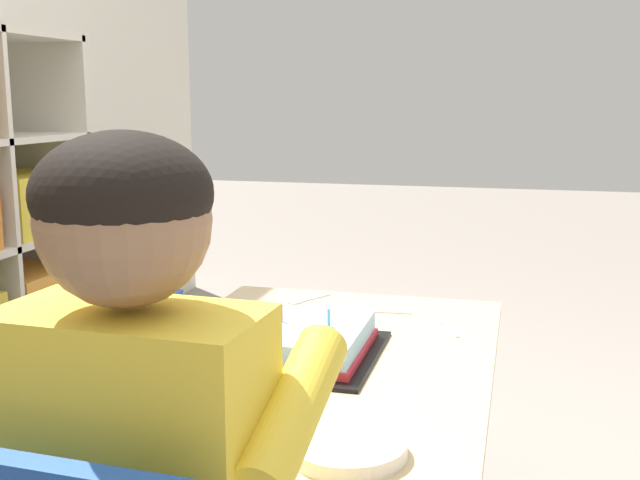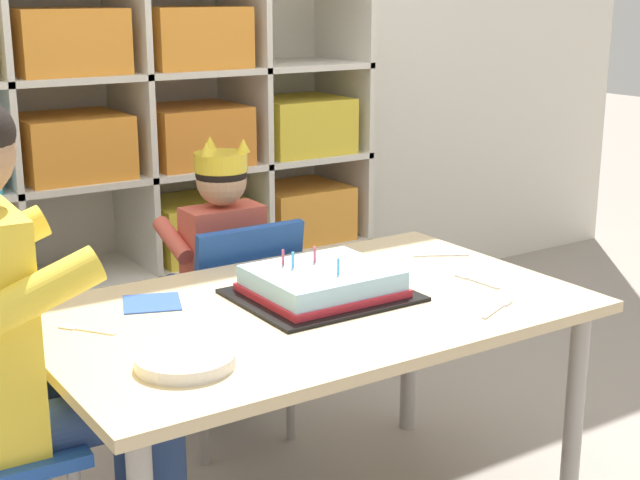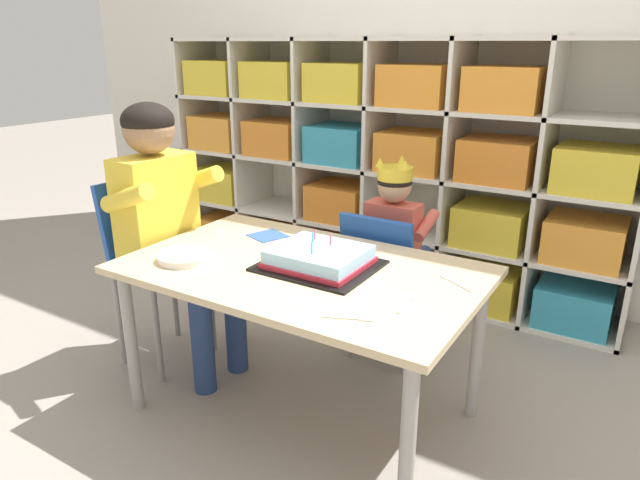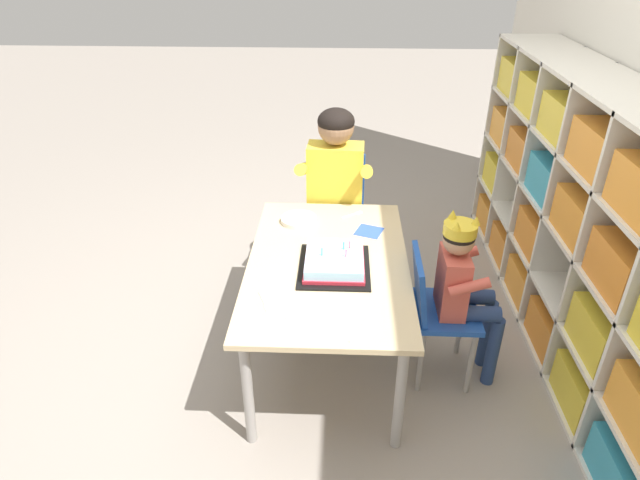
{
  "view_description": "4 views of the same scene",
  "coord_description": "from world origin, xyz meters",
  "px_view_note": "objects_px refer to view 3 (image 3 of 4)",
  "views": [
    {
      "loc": [
        -1.42,
        -0.39,
        1.08
      ],
      "look_at": [
        0.08,
        0.0,
        0.8
      ],
      "focal_mm": 43.55,
      "sensor_mm": 36.0,
      "label": 1
    },
    {
      "loc": [
        -1.01,
        -1.57,
        1.21
      ],
      "look_at": [
        0.04,
        0.02,
        0.69
      ],
      "focal_mm": 51.8,
      "sensor_mm": 36.0,
      "label": 2
    },
    {
      "loc": [
        0.96,
        -1.44,
        1.25
      ],
      "look_at": [
        0.07,
        0.0,
        0.66
      ],
      "focal_mm": 31.87,
      "sensor_mm": 36.0,
      "label": 3
    },
    {
      "loc": [
        2.04,
        0.05,
        1.85
      ],
      "look_at": [
        0.08,
        -0.03,
        0.71
      ],
      "focal_mm": 30.37,
      "sensor_mm": 36.0,
      "label": 4
    }
  ],
  "objects_px": {
    "fork_near_cake_tray": "(351,318)",
    "fork_by_napkin": "(408,302)",
    "fork_near_child_seat": "(219,233)",
    "birthday_cake_on_tray": "(319,259)",
    "fork_beside_plate_stack": "(454,282)",
    "classroom_chair_adult_side": "(152,252)",
    "adult_helper_seated": "(167,210)",
    "classroom_chair_blue": "(384,273)",
    "activity_table": "(302,283)",
    "paper_plate_stack": "(185,257)",
    "child_with_crown": "(397,233)"
  },
  "relations": [
    {
      "from": "classroom_chair_adult_side",
      "to": "adult_helper_seated",
      "type": "relative_size",
      "value": 0.71
    },
    {
      "from": "fork_near_child_seat",
      "to": "fork_by_napkin",
      "type": "xyz_separation_m",
      "value": [
        0.87,
        -0.19,
        -0.0
      ]
    },
    {
      "from": "classroom_chair_adult_side",
      "to": "fork_near_child_seat",
      "type": "relative_size",
      "value": 6.7
    },
    {
      "from": "child_with_crown",
      "to": "birthday_cake_on_tray",
      "type": "height_order",
      "value": "child_with_crown"
    },
    {
      "from": "fork_beside_plate_stack",
      "to": "activity_table",
      "type": "bearing_deg",
      "value": -132.95
    },
    {
      "from": "adult_helper_seated",
      "to": "fork_near_child_seat",
      "type": "bearing_deg",
      "value": -54.91
    },
    {
      "from": "classroom_chair_blue",
      "to": "fork_beside_plate_stack",
      "type": "distance_m",
      "value": 0.56
    },
    {
      "from": "activity_table",
      "to": "fork_by_napkin",
      "type": "xyz_separation_m",
      "value": [
        0.41,
        -0.07,
        0.06
      ]
    },
    {
      "from": "classroom_chair_adult_side",
      "to": "child_with_crown",
      "type": "bearing_deg",
      "value": -52.24
    },
    {
      "from": "fork_near_cake_tray",
      "to": "activity_table",
      "type": "bearing_deg",
      "value": -60.46
    },
    {
      "from": "fork_near_child_seat",
      "to": "fork_by_napkin",
      "type": "relative_size",
      "value": 0.85
    },
    {
      "from": "fork_by_napkin",
      "to": "activity_table",
      "type": "bearing_deg",
      "value": -103.3
    },
    {
      "from": "fork_near_child_seat",
      "to": "fork_by_napkin",
      "type": "height_order",
      "value": "same"
    },
    {
      "from": "fork_by_napkin",
      "to": "adult_helper_seated",
      "type": "bearing_deg",
      "value": -98.15
    },
    {
      "from": "birthday_cake_on_tray",
      "to": "fork_beside_plate_stack",
      "type": "bearing_deg",
      "value": 14.2
    },
    {
      "from": "classroom_chair_blue",
      "to": "paper_plate_stack",
      "type": "bearing_deg",
      "value": 55.84
    },
    {
      "from": "classroom_chair_blue",
      "to": "fork_near_child_seat",
      "type": "relative_size",
      "value": 5.67
    },
    {
      "from": "adult_helper_seated",
      "to": "fork_beside_plate_stack",
      "type": "height_order",
      "value": "adult_helper_seated"
    },
    {
      "from": "paper_plate_stack",
      "to": "fork_beside_plate_stack",
      "type": "height_order",
      "value": "paper_plate_stack"
    },
    {
      "from": "paper_plate_stack",
      "to": "fork_near_child_seat",
      "type": "relative_size",
      "value": 1.62
    },
    {
      "from": "paper_plate_stack",
      "to": "fork_near_child_seat",
      "type": "distance_m",
      "value": 0.29
    },
    {
      "from": "activity_table",
      "to": "birthday_cake_on_tray",
      "type": "bearing_deg",
      "value": 30.27
    },
    {
      "from": "activity_table",
      "to": "child_with_crown",
      "type": "xyz_separation_m",
      "value": [
        0.08,
        0.59,
        0.02
      ]
    },
    {
      "from": "birthday_cake_on_tray",
      "to": "fork_near_child_seat",
      "type": "distance_m",
      "value": 0.52
    },
    {
      "from": "birthday_cake_on_tray",
      "to": "paper_plate_stack",
      "type": "bearing_deg",
      "value": -155.87
    },
    {
      "from": "paper_plate_stack",
      "to": "fork_by_napkin",
      "type": "bearing_deg",
      "value": 6.33
    },
    {
      "from": "activity_table",
      "to": "fork_near_child_seat",
      "type": "relative_size",
      "value": 10.35
    },
    {
      "from": "adult_helper_seated",
      "to": "birthday_cake_on_tray",
      "type": "relative_size",
      "value": 2.88
    },
    {
      "from": "classroom_chair_adult_side",
      "to": "adult_helper_seated",
      "type": "distance_m",
      "value": 0.22
    },
    {
      "from": "paper_plate_stack",
      "to": "birthday_cake_on_tray",
      "type": "bearing_deg",
      "value": 24.13
    },
    {
      "from": "fork_near_cake_tray",
      "to": "child_with_crown",
      "type": "bearing_deg",
      "value": -96.98
    },
    {
      "from": "activity_table",
      "to": "adult_helper_seated",
      "type": "relative_size",
      "value": 1.1
    },
    {
      "from": "fork_near_child_seat",
      "to": "paper_plate_stack",
      "type": "bearing_deg",
      "value": -17.24
    },
    {
      "from": "classroom_chair_adult_side",
      "to": "fork_near_cake_tray",
      "type": "height_order",
      "value": "classroom_chair_adult_side"
    },
    {
      "from": "birthday_cake_on_tray",
      "to": "fork_by_napkin",
      "type": "bearing_deg",
      "value": -15.81
    },
    {
      "from": "classroom_chair_adult_side",
      "to": "fork_by_napkin",
      "type": "bearing_deg",
      "value": -91.82
    },
    {
      "from": "classroom_chair_adult_side",
      "to": "fork_near_cake_tray",
      "type": "bearing_deg",
      "value": -101.17
    },
    {
      "from": "classroom_chair_blue",
      "to": "fork_by_napkin",
      "type": "bearing_deg",
      "value": 121.27
    },
    {
      "from": "fork_near_cake_tray",
      "to": "fork_by_napkin",
      "type": "distance_m",
      "value": 0.19
    },
    {
      "from": "classroom_chair_adult_side",
      "to": "birthday_cake_on_tray",
      "type": "height_order",
      "value": "classroom_chair_adult_side"
    },
    {
      "from": "classroom_chair_adult_side",
      "to": "paper_plate_stack",
      "type": "relative_size",
      "value": 4.13
    },
    {
      "from": "paper_plate_stack",
      "to": "fork_beside_plate_stack",
      "type": "distance_m",
      "value": 0.89
    },
    {
      "from": "adult_helper_seated",
      "to": "child_with_crown",
      "type": "bearing_deg",
      "value": -47.72
    },
    {
      "from": "birthday_cake_on_tray",
      "to": "fork_near_child_seat",
      "type": "bearing_deg",
      "value": 170.08
    },
    {
      "from": "activity_table",
      "to": "fork_near_cake_tray",
      "type": "bearing_deg",
      "value": -37.28
    },
    {
      "from": "fork_near_cake_tray",
      "to": "fork_beside_plate_stack",
      "type": "height_order",
      "value": "same"
    },
    {
      "from": "child_with_crown",
      "to": "fork_near_cake_tray",
      "type": "xyz_separation_m",
      "value": [
        0.24,
        -0.83,
        0.04
      ]
    },
    {
      "from": "paper_plate_stack",
      "to": "fork_beside_plate_stack",
      "type": "bearing_deg",
      "value": 19.29
    },
    {
      "from": "fork_near_cake_tray",
      "to": "fork_by_napkin",
      "type": "xyz_separation_m",
      "value": [
        0.09,
        0.17,
        0.0
      ]
    },
    {
      "from": "child_with_crown",
      "to": "fork_near_child_seat",
      "type": "xyz_separation_m",
      "value": [
        -0.53,
        -0.47,
        0.04
      ]
    }
  ]
}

